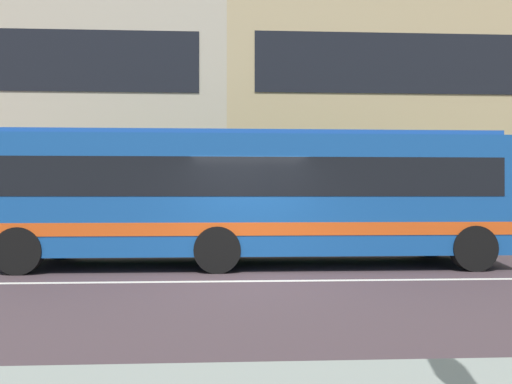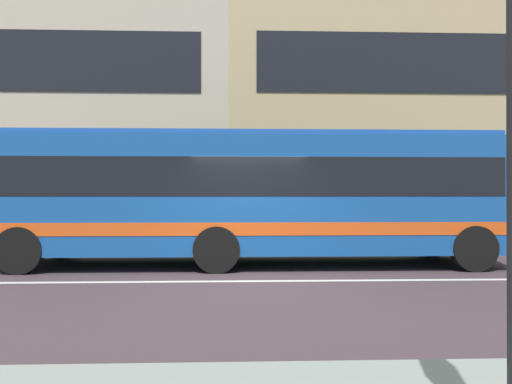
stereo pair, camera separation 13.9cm
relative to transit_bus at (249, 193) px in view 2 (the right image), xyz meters
The scene contains 5 objects.
ground_plane 2.80m from the transit_bus, 91.15° to the right, with size 160.00×160.00×0.00m, color #45373C.
lane_centre_line 2.80m from the transit_bus, 91.15° to the right, with size 60.00×0.16×0.01m, color silver.
hedge_row_far 5.05m from the transit_bus, 45.64° to the left, with size 22.41×1.10×0.96m, color #27632C.
apartment_block_right 16.84m from the transit_bus, 41.09° to the left, with size 25.89×8.76×11.44m.
transit_bus is the anchor object (origin of this frame).
Camera 2 is at (-0.23, -9.33, 1.68)m, focal length 33.92 mm.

